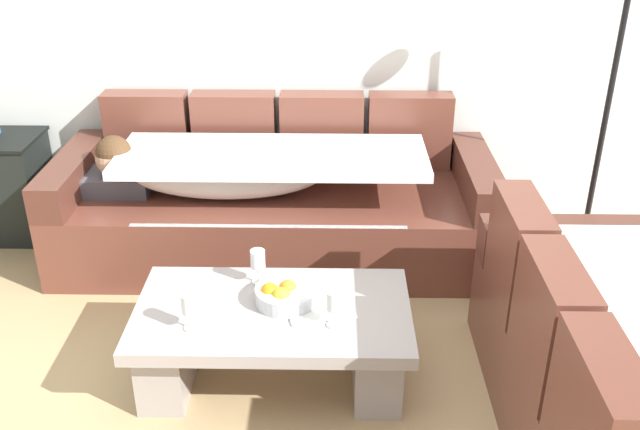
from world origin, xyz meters
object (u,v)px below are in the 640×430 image
Objects in this scene: wine_glass_far_back at (258,260)px; couch_along_wall at (268,203)px; couch_near_window at (637,395)px; wine_glass_near_left at (189,305)px; open_magazine at (320,308)px; floor_lamp at (607,75)px; fruit_bowl at (285,294)px; coffee_table at (272,335)px; wine_glass_near_right at (334,302)px.

couch_along_wall is at bearing 92.42° from wine_glass_far_back.
wine_glass_far_back is at bearing 64.79° from couch_near_window.
wine_glass_near_left is 0.56m from open_magazine.
couch_near_window reaches higher than wine_glass_far_back.
couch_near_window is 1.78m from floor_lamp.
couch_along_wall and couch_near_window have the same top height.
wine_glass_near_left reaches higher than fruit_bowl.
coffee_table is 0.26m from open_magazine.
couch_near_window is 6.68× the size of open_magazine.
fruit_bowl is at bearing -81.12° from couch_along_wall.
wine_glass_near_left is at bearing -98.82° from couch_along_wall.
floor_lamp is (1.41, 1.21, 0.62)m from wine_glass_near_right.
floor_lamp reaches higher than wine_glass_far_back.
wine_glass_near_left reaches higher than open_magazine.
couch_near_window is at bearing -35.08° from open_magazine.
wine_glass_far_back is at bearing 129.64° from fruit_bowl.
couch_near_window is at bearing -100.28° from floor_lamp.
wine_glass_near_right is at bearing -139.38° from floor_lamp.
floor_lamp is at bearing 31.83° from wine_glass_near_left.
wine_glass_near_right is at bearing -38.82° from fruit_bowl.
wine_glass_near_right is at bearing -24.39° from coffee_table.
couch_near_window is 6.68× the size of fruit_bowl.
fruit_bowl is (-1.34, 0.53, 0.09)m from couch_near_window.
wine_glass_far_back is at bearing -153.45° from floor_lamp.
open_magazine is at bearing 117.84° from wine_glass_near_right.
wine_glass_far_back is 0.09× the size of floor_lamp.
open_magazine is (-1.19, 0.48, 0.05)m from couch_near_window.
couch_along_wall is at bearing 98.88° from fruit_bowl.
fruit_bowl is at bearing 39.92° from coffee_table.
wine_glass_near_left is 0.09× the size of floor_lamp.
coffee_table is 4.29× the size of open_magazine.
wine_glass_near_right is at bearing 72.22° from couch_near_window.
fruit_bowl is 0.16m from open_magazine.
couch_along_wall is 1.35m from wine_glass_near_right.
couch_near_window is 11.27× the size of wine_glass_near_right.
fruit_bowl is 0.14× the size of floor_lamp.
wine_glass_far_back reaches higher than open_magazine.
open_magazine is at bearing -143.43° from floor_lamp.
open_magazine is at bearing -1.54° from coffee_table.
couch_along_wall is 1.21m from open_magazine.
couch_along_wall is 1.34m from wine_glass_near_left.
fruit_bowl is at bearing 147.13° from open_magazine.
open_magazine is at bearing -19.71° from fruit_bowl.
coffee_table is 7.23× the size of wine_glass_near_left.
open_magazine is (0.53, 0.15, -0.11)m from wine_glass_near_left.
wine_glass_far_back is (-0.35, 0.33, 0.00)m from wine_glass_near_right.
couch_along_wall is at bearing 42.66° from couch_near_window.
couch_near_window is at bearing -25.21° from wine_glass_far_back.
wine_glass_near_left is at bearing -177.38° from open_magazine.
wine_glass_near_left is at bearing -123.80° from wine_glass_far_back.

